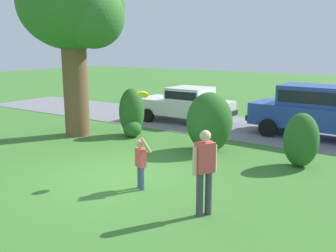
{
  "coord_description": "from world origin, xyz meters",
  "views": [
    {
      "loc": [
        6.3,
        -6.99,
        3.31
      ],
      "look_at": [
        0.56,
        1.62,
        1.1
      ],
      "focal_mm": 40.07,
      "sensor_mm": 36.0,
      "label": 1
    }
  ],
  "objects_px": {
    "oak_tree_large": "(76,12)",
    "parked_sedan": "(186,103)",
    "frisbee": "(143,95)",
    "parked_suv": "(315,109)",
    "adult_onlooker": "(205,168)",
    "child_thrower": "(141,160)"
  },
  "relations": [
    {
      "from": "oak_tree_large",
      "to": "parked_sedan",
      "type": "distance_m",
      "value": 5.99
    },
    {
      "from": "parked_sedan",
      "to": "frisbee",
      "type": "xyz_separation_m",
      "value": [
        2.8,
        -6.73,
        1.29
      ]
    },
    {
      "from": "parked_suv",
      "to": "adult_onlooker",
      "type": "xyz_separation_m",
      "value": [
        -0.26,
        -8.04,
        -0.09
      ]
    },
    {
      "from": "adult_onlooker",
      "to": "frisbee",
      "type": "bearing_deg",
      "value": 154.53
    },
    {
      "from": "parked_sedan",
      "to": "adult_onlooker",
      "type": "distance_m",
      "value": 9.39
    },
    {
      "from": "frisbee",
      "to": "parked_sedan",
      "type": "bearing_deg",
      "value": 112.56
    },
    {
      "from": "parked_sedan",
      "to": "frisbee",
      "type": "height_order",
      "value": "frisbee"
    },
    {
      "from": "parked_sedan",
      "to": "child_thrower",
      "type": "relative_size",
      "value": 3.43
    },
    {
      "from": "oak_tree_large",
      "to": "adult_onlooker",
      "type": "xyz_separation_m",
      "value": [
        7.21,
        -3.58,
        -3.54
      ]
    },
    {
      "from": "parked_suv",
      "to": "adult_onlooker",
      "type": "relative_size",
      "value": 2.74
    },
    {
      "from": "child_thrower",
      "to": "parked_suv",
      "type": "bearing_deg",
      "value": 74.1
    },
    {
      "from": "oak_tree_large",
      "to": "child_thrower",
      "type": "height_order",
      "value": "oak_tree_large"
    },
    {
      "from": "child_thrower",
      "to": "frisbee",
      "type": "height_order",
      "value": "frisbee"
    },
    {
      "from": "frisbee",
      "to": "adult_onlooker",
      "type": "xyz_separation_m",
      "value": [
        2.36,
        -1.12,
        -1.16
      ]
    },
    {
      "from": "parked_suv",
      "to": "adult_onlooker",
      "type": "bearing_deg",
      "value": -91.89
    },
    {
      "from": "oak_tree_large",
      "to": "frisbee",
      "type": "bearing_deg",
      "value": -26.92
    },
    {
      "from": "oak_tree_large",
      "to": "child_thrower",
      "type": "xyz_separation_m",
      "value": [
        5.3,
        -3.16,
        -3.8
      ]
    },
    {
      "from": "parked_suv",
      "to": "child_thrower",
      "type": "bearing_deg",
      "value": -105.9
    },
    {
      "from": "oak_tree_large",
      "to": "parked_sedan",
      "type": "xyz_separation_m",
      "value": [
        2.06,
        4.27,
        -3.67
      ]
    },
    {
      "from": "parked_sedan",
      "to": "parked_suv",
      "type": "xyz_separation_m",
      "value": [
        5.42,
        0.19,
        0.23
      ]
    },
    {
      "from": "child_thrower",
      "to": "frisbee",
      "type": "relative_size",
      "value": 3.96
    },
    {
      "from": "oak_tree_large",
      "to": "parked_sedan",
      "type": "relative_size",
      "value": 1.45
    }
  ]
}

